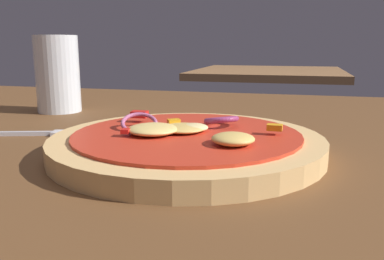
% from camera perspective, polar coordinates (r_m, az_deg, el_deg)
% --- Properties ---
extents(dining_table, '(1.38, 0.98, 0.03)m').
position_cam_1_polar(dining_table, '(0.45, -5.89, -3.55)').
color(dining_table, brown).
rests_on(dining_table, ground).
extents(pizza, '(0.27, 0.27, 0.04)m').
position_cam_1_polar(pizza, '(0.40, -0.75, -1.83)').
color(pizza, tan).
rests_on(pizza, dining_table).
extents(fork, '(0.17, 0.06, 0.01)m').
position_cam_1_polar(fork, '(0.52, -21.66, -0.46)').
color(fork, silver).
rests_on(fork, dining_table).
extents(beer_glass, '(0.07, 0.07, 0.12)m').
position_cam_1_polar(beer_glass, '(0.68, -18.53, 6.89)').
color(beer_glass, silver).
rests_on(beer_glass, dining_table).
extents(background_table, '(0.62, 0.65, 0.03)m').
position_cam_1_polar(background_table, '(1.80, 10.87, 7.98)').
color(background_table, brown).
rests_on(background_table, ground).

